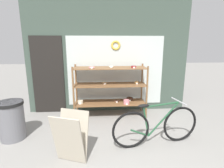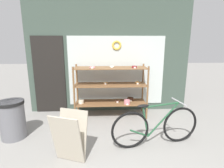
# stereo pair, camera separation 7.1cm
# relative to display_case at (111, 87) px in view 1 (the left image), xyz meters

# --- Properties ---
(storefront_facade) EXTENTS (4.44, 0.13, 3.60)m
(storefront_facade) POSITION_rel_display_case_xyz_m (-0.09, 0.43, 0.95)
(storefront_facade) COLOR #3D4C42
(storefront_facade) RESTS_ON ground_plane
(display_case) EXTENTS (1.86, 0.59, 1.36)m
(display_case) POSITION_rel_display_case_xyz_m (0.00, 0.00, 0.00)
(display_case) COLOR brown
(display_case) RESTS_ON ground_plane
(bicycle) EXTENTS (1.72, 0.47, 0.85)m
(bicycle) POSITION_rel_display_case_xyz_m (0.76, -1.45, -0.41)
(bicycle) COLOR black
(bicycle) RESTS_ON ground_plane
(sandwich_board) EXTENTS (0.61, 0.53, 0.83)m
(sandwich_board) POSITION_rel_display_case_xyz_m (-0.77, -1.83, -0.37)
(sandwich_board) COLOR #B2A893
(sandwich_board) RESTS_ON ground_plane
(trash_bin) EXTENTS (0.51, 0.51, 0.79)m
(trash_bin) POSITION_rel_display_case_xyz_m (-2.06, -1.03, -0.37)
(trash_bin) COLOR slate
(trash_bin) RESTS_ON ground_plane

